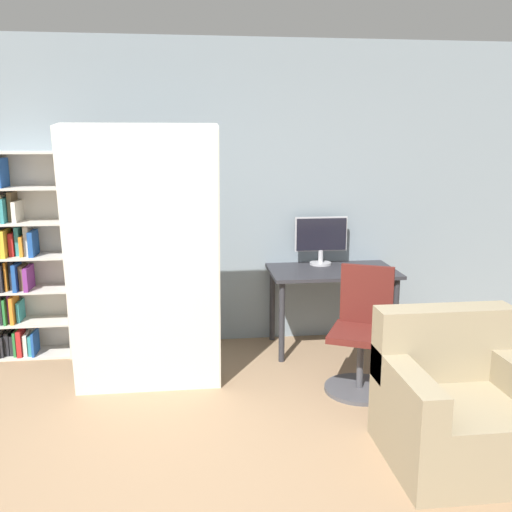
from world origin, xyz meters
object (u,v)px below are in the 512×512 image
Objects in this scene: office_chair at (362,341)px; monitor at (321,238)px; armchair at (458,406)px; mattress_near at (145,263)px; bookshelf at (23,260)px.

monitor is at bearing 94.00° from office_chair.
armchair is (0.35, -2.05, -0.65)m from monitor.
monitor reaches higher than office_chair.
mattress_near is (-1.51, -0.91, 0.01)m from monitor.
bookshelf is at bearing 140.80° from mattress_near.
mattress_near is at bearing -39.20° from bookshelf.
mattress_near is (1.09, -0.89, 0.14)m from bookshelf.
bookshelf is at bearing 145.52° from armchair.
bookshelf reaches higher than monitor.
mattress_near reaches higher than monitor.
mattress_near is 2.27m from armchair.
office_chair is 0.47× the size of mattress_near.
mattress_near reaches higher than armchair.
bookshelf is 0.89× the size of mattress_near.
armchair is (0.28, -0.98, -0.05)m from office_chair.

